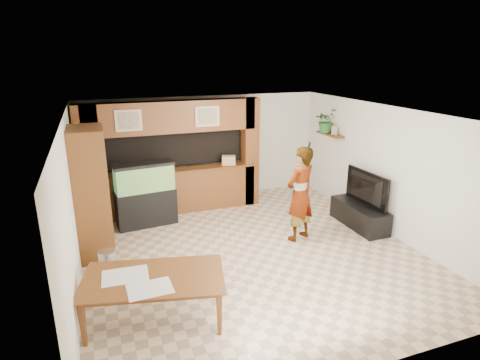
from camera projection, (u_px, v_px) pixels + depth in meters
name	position (u px, v px, depth m)	size (l,w,h in m)	color
floor	(250.00, 251.00, 7.60)	(6.50, 6.50, 0.00)	#CAAE8C
ceiling	(251.00, 114.00, 6.81)	(6.50, 6.50, 0.00)	white
wall_back	(203.00, 148.00, 10.11)	(6.00, 6.00, 0.00)	silver
wall_left	(71.00, 207.00, 6.22)	(6.50, 6.50, 0.00)	silver
wall_right	(387.00, 170.00, 8.19)	(6.50, 6.50, 0.00)	silver
partition	(170.00, 156.00, 9.25)	(4.20, 0.99, 2.60)	brown
wall_clock	(71.00, 155.00, 6.94)	(0.05, 0.25, 0.25)	black
wall_shelf	(330.00, 134.00, 9.77)	(0.25, 0.90, 0.04)	brown
pantry_cabinet	(92.00, 193.00, 7.19)	(0.59, 0.97, 2.37)	brown
trash_can	(108.00, 265.00, 6.58)	(0.28, 0.28, 0.52)	#B2B2B7
aquarium	(145.00, 195.00, 8.59)	(1.26, 0.47, 1.40)	black
tv_stand	(359.00, 215.00, 8.65)	(0.53, 1.46, 0.49)	black
television	(362.00, 189.00, 8.47)	(1.26, 0.17, 0.73)	black
photo_frame	(334.00, 130.00, 9.57)	(0.03, 0.16, 0.21)	tan
potted_plant	(326.00, 120.00, 9.82)	(0.53, 0.46, 0.59)	#255D27
person	(300.00, 194.00, 7.84)	(0.70, 0.46, 1.91)	tan
microphone	(309.00, 146.00, 7.42)	(0.04, 0.04, 0.16)	black
dining_table	(155.00, 300.00, 5.52)	(1.92, 1.07, 0.67)	brown
newspaper_a	(150.00, 289.00, 5.17)	(0.57, 0.42, 0.01)	silver
newspaper_b	(125.00, 276.00, 5.48)	(0.62, 0.45, 0.01)	silver
counter_box	(229.00, 160.00, 9.58)	(0.32, 0.21, 0.21)	tan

